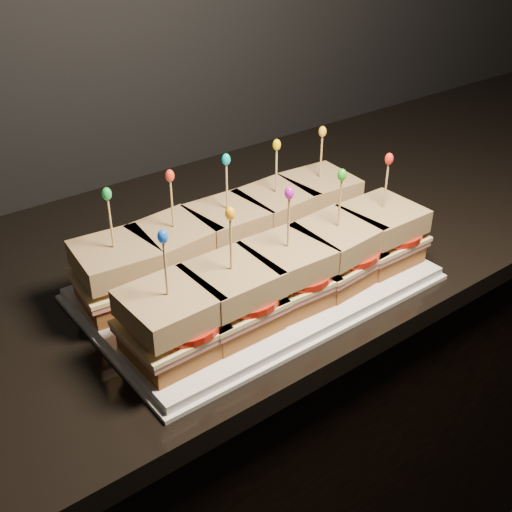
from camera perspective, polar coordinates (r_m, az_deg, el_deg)
cabinet at (r=1.29m, az=-5.73°, el=-17.80°), size 2.67×0.60×0.84m
granite_slab at (r=1.00m, az=-7.03°, el=-1.13°), size 2.71×0.64×0.03m
platter at (r=0.91m, az=0.00°, el=-2.47°), size 0.46×0.29×0.02m
platter_rim at (r=0.92m, az=0.00°, el=-2.79°), size 0.48×0.30×0.01m
sandwich_0_bread_bot at (r=0.87m, az=-12.00°, el=-3.20°), size 0.11×0.11×0.03m
sandwich_0_ham at (r=0.86m, az=-12.13°, el=-2.24°), size 0.12×0.11×0.01m
sandwich_0_cheese at (r=0.86m, az=-12.18°, el=-1.85°), size 0.12×0.12×0.01m
sandwich_0_tomato at (r=0.85m, az=-11.34°, el=-1.34°), size 0.10×0.10×0.01m
sandwich_0_bread_top at (r=0.84m, az=-12.39°, el=-0.21°), size 0.11×0.11×0.03m
sandwich_0_pick at (r=0.82m, az=-12.76°, el=2.57°), size 0.00×0.00×0.09m
sandwich_0_frill at (r=0.80m, az=-13.13°, el=5.40°), size 0.01×0.01×0.02m
sandwich_1_bread_bot at (r=0.91m, az=-7.04°, el=-1.31°), size 0.11×0.11×0.03m
sandwich_1_ham at (r=0.90m, az=-7.11°, el=-0.37°), size 0.12×0.11×0.01m
sandwich_1_cheese at (r=0.89m, az=-7.14°, el=0.01°), size 0.12×0.11×0.01m
sandwich_1_tomato at (r=0.89m, az=-6.31°, el=0.51°), size 0.10×0.10×0.01m
sandwich_1_bread_top at (r=0.88m, az=-7.26°, el=1.62°), size 0.11×0.11×0.03m
sandwich_1_pick at (r=0.86m, az=-7.46°, el=4.34°), size 0.00×0.00×0.09m
sandwich_1_frill at (r=0.84m, az=-7.67°, el=7.09°), size 0.01×0.01×0.02m
sandwich_2_bread_bot at (r=0.95m, az=-2.46°, el=0.44°), size 0.10×0.10×0.03m
sandwich_2_ham at (r=0.94m, az=-2.48°, el=1.35°), size 0.11×0.11×0.01m
sandwich_2_cheese at (r=0.93m, az=-2.49°, el=1.73°), size 0.11×0.11×0.01m
sandwich_2_tomato at (r=0.93m, az=-1.69°, el=2.20°), size 0.10×0.10×0.01m
sandwich_2_bread_top at (r=0.92m, az=-2.53°, el=3.29°), size 0.10×0.10×0.03m
sandwich_2_pick at (r=0.90m, az=-2.60°, el=5.92°), size 0.00×0.00×0.09m
sandwich_2_frill at (r=0.88m, az=-2.67°, el=8.57°), size 0.01×0.01×0.02m
sandwich_3_bread_bot at (r=0.99m, az=1.72°, el=2.03°), size 0.10×0.10×0.03m
sandwich_3_ham at (r=0.98m, az=1.73°, el=2.92°), size 0.11×0.11×0.01m
sandwich_3_cheese at (r=0.98m, az=1.74°, el=3.28°), size 0.11×0.11×0.01m
sandwich_3_tomato at (r=0.98m, az=2.52°, el=3.73°), size 0.10×0.10×0.01m
sandwich_3_bread_top at (r=0.97m, az=1.77°, el=4.78°), size 0.10×0.10×0.03m
sandwich_3_pick at (r=0.95m, az=1.81°, el=7.32°), size 0.00×0.00×0.09m
sandwich_3_frill at (r=0.93m, az=1.86°, el=9.86°), size 0.01×0.01×0.02m
sandwich_4_bread_bot at (r=1.04m, az=5.51°, el=3.46°), size 0.10×0.10×0.03m
sandwich_4_ham at (r=1.04m, az=5.56°, el=4.32°), size 0.11×0.11×0.01m
sandwich_4_cheese at (r=1.03m, az=5.58°, el=4.66°), size 0.12×0.11×0.01m
sandwich_4_tomato at (r=1.03m, az=6.32°, el=5.09°), size 0.10×0.10×0.01m
sandwich_4_bread_top at (r=1.02m, az=5.66°, el=6.11°), size 0.11×0.11×0.03m
sandwich_4_pick at (r=1.00m, az=5.80°, el=8.53°), size 0.00×0.00×0.09m
sandwich_4_frill at (r=0.99m, az=5.94°, el=10.95°), size 0.01×0.01×0.02m
sandwich_5_bread_bot at (r=0.78m, az=-7.48°, el=-7.67°), size 0.10×0.10×0.03m
sandwich_5_ham at (r=0.76m, az=-7.57°, el=-6.65°), size 0.11×0.10×0.01m
sandwich_5_cheese at (r=0.76m, az=-7.61°, el=-6.23°), size 0.11×0.11×0.01m
sandwich_5_tomato at (r=0.76m, az=-6.63°, el=-5.67°), size 0.10×0.10×0.01m
sandwich_5_bread_top at (r=0.74m, az=-7.76°, el=-4.47°), size 0.10×0.10×0.03m
sandwich_5_pick at (r=0.72m, az=-8.02°, el=-1.43°), size 0.00×0.00×0.09m
sandwich_5_frill at (r=0.69m, az=-8.29°, el=1.71°), size 0.01×0.01×0.02m
sandwich_6_bread_bot at (r=0.81m, az=-2.11°, el=-5.33°), size 0.10×0.10×0.03m
sandwich_6_ham at (r=0.80m, az=-2.13°, el=-4.33°), size 0.11×0.10×0.01m
sandwich_6_cheese at (r=0.80m, az=-2.14°, el=-3.92°), size 0.11×0.10×0.01m
sandwich_6_tomato at (r=0.80m, az=-1.19°, el=-3.38°), size 0.10×0.10×0.01m
sandwich_6_bread_top at (r=0.78m, az=-2.18°, el=-2.20°), size 0.10×0.10×0.03m
sandwich_6_pick at (r=0.76m, az=-2.25°, el=0.76°), size 0.00×0.00×0.09m
sandwich_6_frill at (r=0.74m, az=-2.32°, el=3.79°), size 0.01×0.01×0.02m
sandwich_7_bread_bot at (r=0.86m, az=2.72°, el=-3.18°), size 0.10×0.10×0.03m
sandwich_7_ham at (r=0.85m, az=2.75°, el=-2.21°), size 0.11×0.11×0.01m
sandwich_7_cheese at (r=0.84m, az=2.76°, el=-1.81°), size 0.11×0.11×0.01m
sandwich_7_tomato at (r=0.84m, az=3.66°, el=-1.29°), size 0.10×0.10×0.01m
sandwich_7_bread_top at (r=0.83m, az=2.81°, el=-0.14°), size 0.10×0.10×0.03m
sandwich_7_pick at (r=0.80m, az=2.90°, el=2.71°), size 0.00×0.00×0.09m
sandwich_7_frill at (r=0.78m, az=2.98°, el=5.60°), size 0.01×0.01×0.02m
sandwich_8_bread_bot at (r=0.91m, az=7.02°, el=-1.24°), size 0.10×0.10×0.03m
sandwich_8_ham at (r=0.90m, az=7.09°, el=-0.30°), size 0.11×0.11×0.01m
sandwich_8_cheese at (r=0.89m, az=7.12°, el=0.08°), size 0.12×0.11×0.01m
sandwich_8_tomato at (r=0.89m, az=7.97°, el=0.58°), size 0.10×0.10×0.01m
sandwich_8_bread_top at (r=0.88m, az=7.24°, el=1.69°), size 0.11×0.11×0.03m
sandwich_8_pick at (r=0.86m, az=7.45°, el=4.41°), size 0.00×0.00×0.09m
sandwich_8_frill at (r=0.84m, az=7.65°, el=7.15°), size 0.01×0.01×0.02m
sandwich_9_bread_bot at (r=0.96m, az=10.84°, el=0.49°), size 0.10×0.10×0.03m
sandwich_9_ham at (r=0.96m, az=10.94°, el=1.39°), size 0.11×0.10×0.01m
sandwich_9_cheese at (r=0.95m, az=10.98°, el=1.76°), size 0.11×0.11×0.01m
sandwich_9_tomato at (r=0.95m, az=11.78°, el=2.22°), size 0.10×0.10×0.01m
sandwich_9_bread_top at (r=0.94m, az=11.16°, el=3.29°), size 0.10×0.10×0.03m
sandwich_9_pick at (r=0.92m, az=11.45°, el=5.87°), size 0.00×0.00×0.09m
sandwich_9_frill at (r=0.90m, az=11.75°, el=8.46°), size 0.01×0.01×0.02m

